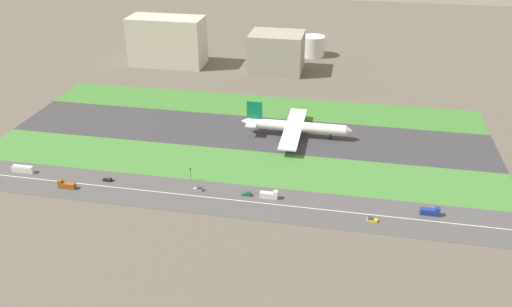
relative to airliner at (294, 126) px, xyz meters
name	(u,v)px	position (x,y,z in m)	size (l,w,h in m)	color
ground_plane	(249,132)	(-26.72, 0.00, -6.23)	(800.00, 800.00, 0.00)	#5B564C
runway	(249,132)	(-26.72, 0.00, -6.18)	(280.00, 46.00, 0.10)	#38383D
grass_median_north	(261,106)	(-26.72, 41.00, -6.18)	(280.00, 36.00, 0.10)	#3D7A33
grass_median_south	(233,166)	(-26.72, -41.00, -6.18)	(280.00, 36.00, 0.10)	#427F38
highway	(217,198)	(-26.72, -73.00, -6.18)	(280.00, 28.00, 0.10)	#4C4C4F
highway_centerline	(217,198)	(-26.72, -73.00, -6.13)	(266.00, 0.50, 0.01)	silver
airliner	(294,126)	(0.00, 0.00, 0.00)	(65.00, 56.00, 19.70)	white
car_2	(198,189)	(-37.48, -68.00, -5.31)	(4.40, 1.80, 2.00)	#99999E
car_0	(247,194)	(-13.65, -68.00, -5.31)	(4.40, 1.80, 2.00)	#19662D
bus_0	(23,169)	(-130.44, -68.00, -4.41)	(11.60, 2.50, 3.50)	silver
truck_0	(66,185)	(-100.81, -78.00, -4.56)	(8.40, 2.50, 4.00)	brown
car_3	(108,179)	(-84.09, -68.00, -5.31)	(4.40, 1.80, 2.00)	black
truck_1	(269,195)	(-2.89, -68.00, -4.56)	(8.40, 2.50, 4.00)	silver
truck_2	(430,212)	(69.78, -68.00, -4.56)	(8.40, 2.50, 4.00)	navy
car_1	(372,220)	(44.17, -78.00, -5.31)	(4.40, 1.80, 2.00)	yellow
traffic_light	(191,173)	(-43.63, -60.01, -1.94)	(0.36, 0.50, 7.20)	#4C4C51
terminal_building	(167,41)	(-116.72, 114.00, 12.77)	(58.85, 26.71, 38.00)	beige
hangar_building	(277,52)	(-28.32, 114.00, 8.70)	(40.60, 32.23, 29.86)	#9E998E
fuel_tank_west	(276,43)	(-35.69, 159.00, 2.72)	(23.93, 23.93, 17.91)	silver
fuel_tank_centre	(313,46)	(-3.94, 159.00, 2.18)	(19.58, 19.58, 16.83)	silver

